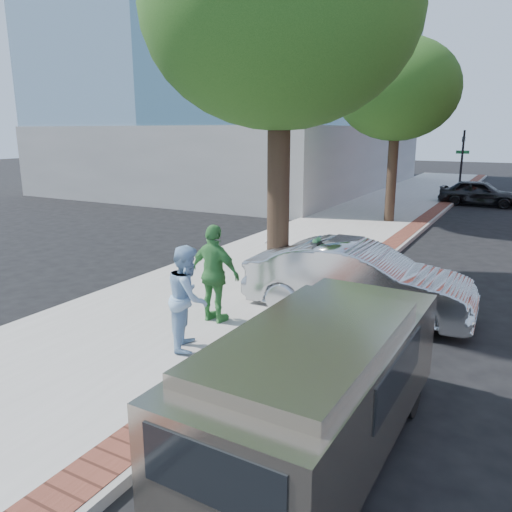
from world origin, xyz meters
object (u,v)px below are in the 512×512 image
Objects in this scene: parking_meter at (316,258)px; person_green at (215,274)px; person_officer at (188,297)px; sedan_silver at (357,280)px; bg_car at (479,193)px; person_gray at (273,246)px; van at (324,379)px.

person_green is (-1.37, -1.73, -0.10)m from parking_meter.
person_officer is 0.93× the size of person_green.
person_officer is 3.76m from sedan_silver.
person_gray is at bearing 171.03° from bg_car.
person_gray is 2.98m from person_green.
parking_meter is 0.33× the size of van.
van reaches higher than sedan_silver.
person_green is 0.49× the size of bg_car.
person_green reaches higher than person_officer.
sedan_silver is 1.19× the size of bg_car.
person_green reaches higher than bg_car.
person_officer reaches higher than bg_car.
person_green reaches higher than parking_meter.
bg_car is (1.39, 18.66, -0.54)m from parking_meter.
sedan_silver is 18.38m from bg_car.
person_officer is at bearing -19.01° from person_gray.
person_officer is at bearing 174.31° from bg_car.
person_gray is 2.64m from sedan_silver.
parking_meter reaches higher than bg_car.
bg_car is at bearing -35.37° from person_officer.
person_officer is (-1.11, -2.94, -0.17)m from parking_meter.
bg_car is at bearing -4.02° from sedan_silver.
person_gray is at bearing 123.67° from van.
person_gray is at bearing 66.61° from sedan_silver.
sedan_silver reaches higher than bg_car.
parking_meter is 0.97m from sedan_silver.
person_green is 20.59m from bg_car.
person_officer is at bearing 147.13° from sedan_silver.
van is at bearing -169.30° from sedan_silver.
person_green is at bearing 143.11° from van.
person_gray is 17.69m from bg_car.
person_officer reaches higher than person_gray.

